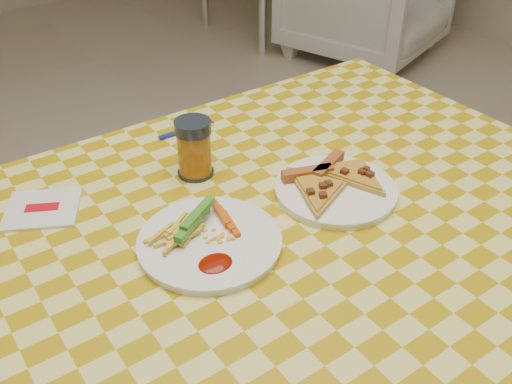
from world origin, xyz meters
TOP-DOWN VIEW (x-y plane):
  - table at (0.00, 0.00)m, footprint 1.28×0.88m
  - plate_left at (-0.10, 0.00)m, footprint 0.24×0.24m
  - plate_right at (0.16, -0.01)m, footprint 0.28×0.28m
  - fries_veggies at (-0.11, 0.01)m, footprint 0.16×0.15m
  - pizza_slices at (0.16, 0.01)m, footprint 0.26×0.21m
  - drink_glass at (-0.01, 0.20)m, footprint 0.07×0.07m
  - napkin at (-0.29, 0.25)m, footprint 0.16×0.16m
  - fork at (0.06, 0.35)m, footprint 0.13×0.02m

SIDE VIEW (x-z plane):
  - table at x=0.00m, z-range 0.30..1.06m
  - napkin at x=-0.29m, z-range 0.76..0.76m
  - fork at x=0.06m, z-range 0.76..0.76m
  - plate_left at x=-0.10m, z-range 0.76..0.77m
  - plate_right at x=0.16m, z-range 0.76..0.77m
  - pizza_slices at x=0.16m, z-range 0.76..0.79m
  - fries_veggies at x=-0.11m, z-range 0.76..0.80m
  - drink_glass at x=-0.01m, z-range 0.75..0.87m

